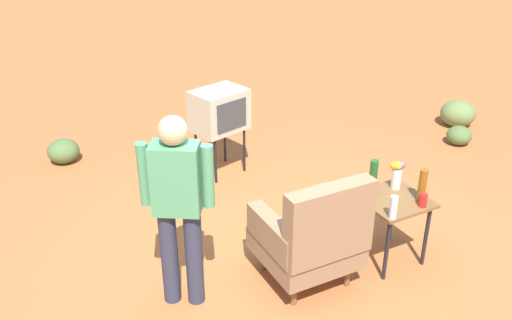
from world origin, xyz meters
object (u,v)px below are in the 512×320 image
object	(u,v)px
bottle_wine_green	(373,177)
bottle_short_clear	(394,207)
side_table	(393,208)
flower_vase	(397,173)
tv_on_stand	(219,111)
person_standing	(178,202)
bottle_tall_amber	(422,185)
soda_can_red	(423,200)
armchair	(313,235)

from	to	relation	value
bottle_wine_green	bottle_short_clear	bearing A→B (deg)	74.31
side_table	flower_vase	distance (m)	0.31
tv_on_stand	person_standing	xyz separation A→B (m)	(1.24, 1.95, 0.16)
side_table	person_standing	bearing A→B (deg)	-10.61
person_standing	bottle_tall_amber	world-z (taller)	person_standing
side_table	soda_can_red	bearing A→B (deg)	118.88
side_table	soda_can_red	world-z (taller)	soda_can_red
side_table	bottle_wine_green	distance (m)	0.33
person_standing	bottle_wine_green	size ratio (longest dim) A/B	5.12
person_standing	bottle_tall_amber	bearing A→B (deg)	166.60
bottle_short_clear	side_table	bearing A→B (deg)	-133.10
bottle_wine_green	soda_can_red	xyz separation A→B (m)	(-0.23, 0.40, -0.10)
bottle_tall_amber	bottle_wine_green	distance (m)	0.42
bottle_wine_green	side_table	bearing A→B (deg)	121.40
armchair	person_standing	xyz separation A→B (m)	(1.04, -0.32, 0.44)
bottle_wine_green	armchair	bearing A→B (deg)	11.72
armchair	side_table	distance (m)	0.83
armchair	soda_can_red	world-z (taller)	armchair
person_standing	bottle_tall_amber	size ratio (longest dim) A/B	5.47
soda_can_red	flower_vase	xyz separation A→B (m)	(-0.01, -0.36, 0.09)
person_standing	flower_vase	xyz separation A→B (m)	(-2.00, 0.21, -0.15)
bottle_wine_green	tv_on_stand	bearing A→B (deg)	-76.56
side_table	soda_can_red	xyz separation A→B (m)	(-0.12, 0.22, 0.16)
bottle_tall_amber	bottle_short_clear	xyz separation A→B (m)	(0.40, 0.10, -0.05)
bottle_tall_amber	bottle_wine_green	world-z (taller)	bottle_wine_green
armchair	bottle_wine_green	world-z (taller)	armchair
armchair	flower_vase	world-z (taller)	armchair
armchair	flower_vase	size ratio (longest dim) A/B	4.00
flower_vase	bottle_short_clear	bearing A→B (deg)	46.35
bottle_wine_green	soda_can_red	distance (m)	0.47
side_table	person_standing	xyz separation A→B (m)	(1.86, -0.35, 0.40)
bottle_short_clear	armchair	bearing A→B (deg)	-23.85
bottle_tall_amber	flower_vase	distance (m)	0.28
person_standing	bottle_short_clear	distance (m)	1.75
soda_can_red	person_standing	bearing A→B (deg)	-16.07
bottle_short_clear	soda_can_red	distance (m)	0.35
side_table	person_standing	size ratio (longest dim) A/B	0.39
armchair	soda_can_red	bearing A→B (deg)	165.26
bottle_tall_amber	soda_can_red	distance (m)	0.13
side_table	bottle_tall_amber	size ratio (longest dim) A/B	2.12
armchair	soda_can_red	size ratio (longest dim) A/B	8.69
flower_vase	tv_on_stand	bearing A→B (deg)	-70.80
side_table	bottle_wine_green	size ratio (longest dim) A/B	1.99
side_table	bottle_short_clear	distance (m)	0.38
soda_can_red	armchair	bearing A→B (deg)	-14.74
side_table	tv_on_stand	world-z (taller)	tv_on_stand
person_standing	bottle_short_clear	size ratio (longest dim) A/B	8.20
bottle_wine_green	flower_vase	world-z (taller)	bottle_wine_green
soda_can_red	flower_vase	size ratio (longest dim) A/B	0.46
side_table	tv_on_stand	distance (m)	2.39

